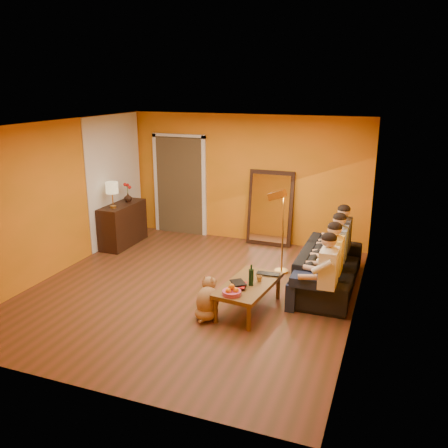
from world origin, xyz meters
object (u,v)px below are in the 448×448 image
at_px(vase, 128,197).
at_px(floor_lamp, 283,233).
at_px(wine_bottle, 251,275).
at_px(mirror_frame, 270,208).
at_px(dog, 208,298).
at_px(tumbler, 259,279).
at_px(table_lamp, 112,195).
at_px(person_mid_left, 334,261).
at_px(person_mid_right, 339,250).
at_px(person_far_left, 328,275).
at_px(laptop, 267,275).
at_px(coffee_table, 249,297).
at_px(sofa, 328,267).
at_px(sideboard, 123,224).
at_px(person_far_right, 343,240).

bearing_deg(vase, floor_lamp, -9.70).
bearing_deg(wine_bottle, mirror_frame, 100.27).
height_order(dog, tumbler, dog).
distance_m(table_lamp, person_mid_left, 4.47).
bearing_deg(wine_bottle, person_mid_right, 53.95).
bearing_deg(dog, person_mid_left, 18.54).
bearing_deg(person_far_left, laptop, 174.68).
relative_size(person_mid_right, laptop, 3.54).
height_order(coffee_table, wine_bottle, wine_bottle).
bearing_deg(wine_bottle, floor_lamp, 88.03).
bearing_deg(dog, tumbler, 22.73).
bearing_deg(sofa, person_mid_right, -52.43).
distance_m(person_mid_left, tumbler, 1.20).
distance_m(table_lamp, floor_lamp, 3.42).
bearing_deg(coffee_table, mirror_frame, 105.87).
distance_m(table_lamp, person_mid_right, 4.40).
xyz_separation_m(table_lamp, wine_bottle, (3.34, -1.65, -0.53)).
xyz_separation_m(sideboard, laptop, (3.47, -1.55, 0.01)).
bearing_deg(tumbler, coffee_table, -135.00).
distance_m(sideboard, sofa, 4.29).
bearing_deg(sideboard, person_far_left, -20.50).
xyz_separation_m(table_lamp, person_mid_right, (4.37, -0.23, -0.49)).
bearing_deg(person_far_left, vase, 156.68).
height_order(sofa, person_mid_left, person_mid_left).
bearing_deg(person_far_left, sofa, 97.41).
relative_size(person_far_right, laptop, 3.54).
relative_size(table_lamp, vase, 2.97).
xyz_separation_m(coffee_table, laptop, (0.18, 0.35, 0.22)).
relative_size(floor_lamp, vase, 8.40).
relative_size(sideboard, vase, 6.88).
xyz_separation_m(person_mid_right, tumbler, (-0.96, -1.25, -0.15)).
bearing_deg(tumbler, dog, -137.06).
bearing_deg(sideboard, sofa, -8.50).
bearing_deg(mirror_frame, tumbler, -77.79).
bearing_deg(coffee_table, person_far_left, 20.20).
bearing_deg(wine_bottle, coffee_table, 135.00).
xyz_separation_m(dog, laptop, (0.65, 0.78, 0.14)).
xyz_separation_m(mirror_frame, laptop, (0.68, -2.63, -0.33)).
height_order(floor_lamp, tumbler, floor_lamp).
distance_m(mirror_frame, sofa, 2.29).
height_order(sideboard, table_lamp, table_lamp).
bearing_deg(floor_lamp, dog, -101.18).
bearing_deg(floor_lamp, wine_bottle, -87.16).
relative_size(sideboard, person_mid_right, 0.97).
bearing_deg(sideboard, table_lamp, -90.00).
bearing_deg(person_mid_left, table_lamp, 169.83).
height_order(wine_bottle, laptop, wine_bottle).
xyz_separation_m(sofa, tumbler, (-0.83, -1.15, 0.14)).
bearing_deg(laptop, wine_bottle, -110.01).
distance_m(floor_lamp, vase, 3.45).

